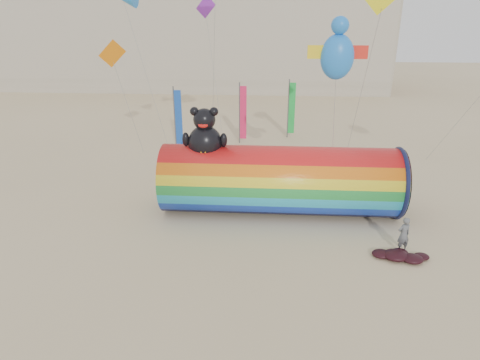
# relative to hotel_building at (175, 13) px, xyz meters

# --- Properties ---
(ground) EXTENTS (160.00, 160.00, 0.00)m
(ground) POSITION_rel_hotel_building_xyz_m (12.00, -45.95, -10.31)
(ground) COLOR #CCB58C
(ground) RESTS_ON ground
(hotel_building) EXTENTS (60.40, 15.40, 20.60)m
(hotel_building) POSITION_rel_hotel_building_xyz_m (0.00, 0.00, 0.00)
(hotel_building) COLOR #B7AD99
(hotel_building) RESTS_ON ground
(windsock_assembly) EXTENTS (13.15, 4.01, 6.06)m
(windsock_assembly) POSITION_rel_hotel_building_xyz_m (14.63, -43.10, -8.30)
(windsock_assembly) COLOR red
(windsock_assembly) RESTS_ON ground
(kite_handler) EXTENTS (0.76, 0.62, 1.79)m
(kite_handler) POSITION_rel_hotel_building_xyz_m (20.42, -47.11, -9.42)
(kite_handler) COLOR #595C60
(kite_handler) RESTS_ON ground
(fabric_bundle) EXTENTS (2.62, 1.35, 0.41)m
(fabric_bundle) POSITION_rel_hotel_building_xyz_m (20.16, -47.81, -10.14)
(fabric_bundle) COLOR #350912
(fabric_bundle) RESTS_ON ground
(festival_banners) EXTENTS (9.89, 4.45, 5.20)m
(festival_banners) POSITION_rel_hotel_building_xyz_m (11.40, -29.83, -7.67)
(festival_banners) COLOR #59595E
(festival_banners) RESTS_ON ground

